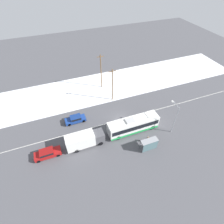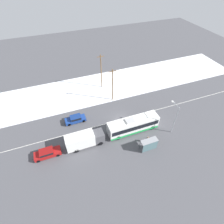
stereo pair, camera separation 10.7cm
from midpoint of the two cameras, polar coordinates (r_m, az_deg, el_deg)
The scene contains 12 objects.
ground_plane at distance 39.07m, azimuth 2.78°, elevation -2.53°, with size 120.00×120.00×0.00m, color #4C4C51.
snow_lot at distance 48.62m, azimuth -3.42°, elevation 8.22°, with size 80.00×13.58×0.12m.
lane_marking_center at distance 39.07m, azimuth 2.78°, elevation -2.53°, with size 60.00×0.12×0.00m.
city_bus at distance 35.99m, azimuth 6.82°, elevation -4.24°, with size 10.62×2.57×3.33m.
box_truck at distance 33.63m, azimuth -9.12°, elevation -8.87°, with size 7.25×2.30×3.16m.
sedan_car at distance 38.91m, azimuth -11.90°, elevation -2.21°, with size 4.44×1.80×1.49m.
parked_car_near_truck at distance 34.67m, azimuth -20.45°, elevation -12.47°, with size 4.74×1.80×1.52m.
pedestrian_at_stop at distance 34.92m, azimuth 11.56°, elevation -8.59°, with size 0.60×0.27×1.66m.
bus_shelter at distance 33.41m, azimuth 12.17°, elevation -10.18°, with size 3.20×1.20×2.40m.
streetlamp at distance 35.93m, azimuth 19.70°, elevation -1.06°, with size 0.36×2.39×6.81m.
utility_pole_roadside at distance 41.48m, azimuth 0.03°, elevation 8.84°, with size 1.80×0.24×8.60m.
utility_pole_snowlot at distance 46.01m, azimuth -3.67°, elevation 13.13°, with size 1.80×0.24×9.37m.
Camera 1 is at (-11.45, -24.61, 28.10)m, focal length 28.00 mm.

